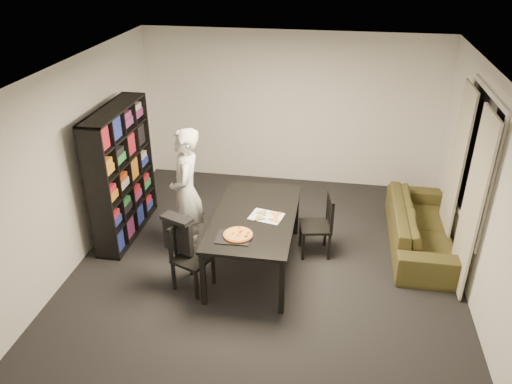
% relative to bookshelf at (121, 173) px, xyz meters
% --- Properties ---
extents(room, '(5.01, 5.51, 2.61)m').
position_rel_bookshelf_xyz_m(room, '(2.16, -0.60, 0.35)').
color(room, black).
rests_on(room, ground).
extents(window_pane, '(0.02, 1.40, 1.60)m').
position_rel_bookshelf_xyz_m(window_pane, '(4.64, -0.00, 0.55)').
color(window_pane, black).
rests_on(window_pane, room).
extents(window_frame, '(0.03, 1.52, 1.72)m').
position_rel_bookshelf_xyz_m(window_frame, '(4.64, -0.00, 0.55)').
color(window_frame, white).
rests_on(window_frame, room).
extents(curtain_left, '(0.03, 0.70, 2.25)m').
position_rel_bookshelf_xyz_m(curtain_left, '(4.56, -0.52, 0.20)').
color(curtain_left, beige).
rests_on(curtain_left, room).
extents(curtain_right, '(0.03, 0.70, 2.25)m').
position_rel_bookshelf_xyz_m(curtain_right, '(4.56, 0.52, 0.20)').
color(curtain_right, beige).
rests_on(curtain_right, room).
extents(bookshelf, '(0.35, 1.50, 1.90)m').
position_rel_bookshelf_xyz_m(bookshelf, '(0.00, 0.00, 0.00)').
color(bookshelf, black).
rests_on(bookshelf, room).
extents(dining_table, '(1.03, 1.85, 0.77)m').
position_rel_bookshelf_xyz_m(dining_table, '(1.99, -0.53, -0.25)').
color(dining_table, black).
rests_on(dining_table, room).
extents(chair_left, '(0.53, 0.53, 0.88)m').
position_rel_bookshelf_xyz_m(chair_left, '(1.24, -1.07, -0.45)').
color(chair_left, black).
rests_on(chair_left, room).
extents(chair_right, '(0.48, 0.48, 0.88)m').
position_rel_bookshelf_xyz_m(chair_right, '(2.84, -0.08, -0.45)').
color(chair_right, black).
rests_on(chair_right, room).
extents(draped_jacket, '(0.42, 0.30, 0.49)m').
position_rel_bookshelf_xyz_m(draped_jacket, '(1.13, -1.03, -0.22)').
color(draped_jacket, black).
rests_on(draped_jacket, chair_left).
extents(person, '(0.57, 0.73, 1.78)m').
position_rel_bookshelf_xyz_m(person, '(1.03, -0.29, -0.06)').
color(person, silver).
rests_on(person, room).
extents(baking_tray, '(0.41, 0.33, 0.01)m').
position_rel_bookshelf_xyz_m(baking_tray, '(1.84, -1.09, -0.17)').
color(baking_tray, black).
rests_on(baking_tray, dining_table).
extents(pepperoni_pizza, '(0.35, 0.35, 0.03)m').
position_rel_bookshelf_xyz_m(pepperoni_pizza, '(1.88, -1.06, -0.15)').
color(pepperoni_pizza, '#9A5A2C').
rests_on(pepperoni_pizza, dining_table).
extents(kitchen_towel, '(0.46, 0.38, 0.01)m').
position_rel_bookshelf_xyz_m(kitchen_towel, '(2.15, -0.54, -0.17)').
color(kitchen_towel, white).
rests_on(kitchen_towel, dining_table).
extents(pizza_slices, '(0.41, 0.36, 0.01)m').
position_rel_bookshelf_xyz_m(pizza_slices, '(2.16, -0.55, -0.16)').
color(pizza_slices, '#BB6F3A').
rests_on(pizza_slices, dining_table).
extents(sofa, '(0.81, 2.07, 0.61)m').
position_rel_bookshelf_xyz_m(sofa, '(4.21, 0.32, -0.65)').
color(sofa, '#3A3B17').
rests_on(sofa, room).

